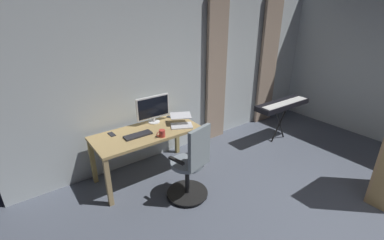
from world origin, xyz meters
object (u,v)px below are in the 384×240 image
(cell_phone_by_monitor, at_px, (112,134))
(piano_keyboard, at_px, (282,105))
(cell_phone_face_up, at_px, (171,117))
(mug_tea, at_px, (162,133))
(desk, at_px, (147,137))
(computer_monitor, at_px, (153,108))
(office_chair, at_px, (191,166))
(computer_keyboard, at_px, (138,135))
(laptop, at_px, (181,122))

(cell_phone_by_monitor, bearing_deg, piano_keyboard, 165.30)
(cell_phone_face_up, relative_size, mug_tea, 1.10)
(cell_phone_by_monitor, relative_size, piano_keyboard, 0.12)
(cell_phone_by_monitor, xyz_separation_m, piano_keyboard, (-2.99, 0.65, -0.03))
(desk, distance_m, piano_keyboard, 2.60)
(computer_monitor, relative_size, cell_phone_face_up, 3.79)
(office_chair, xyz_separation_m, cell_phone_by_monitor, (0.64, -1.02, 0.24))
(mug_tea, bearing_deg, desk, -69.05)
(computer_keyboard, bearing_deg, cell_phone_face_up, -158.17)
(computer_keyboard, relative_size, mug_tea, 2.98)
(computer_keyboard, bearing_deg, mug_tea, 139.52)
(desk, relative_size, cell_phone_by_monitor, 10.58)
(cell_phone_by_monitor, xyz_separation_m, cell_phone_face_up, (-1.00, -0.03, 0.00))
(office_chair, xyz_separation_m, piano_keyboard, (-2.35, -0.37, 0.22))
(laptop, bearing_deg, cell_phone_face_up, -68.76)
(office_chair, bearing_deg, cell_phone_by_monitor, 108.80)
(cell_phone_by_monitor, height_order, cell_phone_face_up, same)
(computer_monitor, height_order, mug_tea, computer_monitor)
(desk, relative_size, cell_phone_face_up, 10.58)
(desk, bearing_deg, mug_tea, 110.95)
(desk, height_order, computer_monitor, computer_monitor)
(laptop, height_order, mug_tea, laptop)
(laptop, height_order, cell_phone_face_up, laptop)
(cell_phone_by_monitor, bearing_deg, cell_phone_face_up, 179.41)
(desk, distance_m, laptop, 0.56)
(cell_phone_by_monitor, bearing_deg, computer_monitor, 179.76)
(piano_keyboard, bearing_deg, cell_phone_by_monitor, -11.06)
(computer_monitor, relative_size, computer_keyboard, 1.39)
(desk, xyz_separation_m, computer_keyboard, (0.15, 0.05, 0.10))
(computer_keyboard, bearing_deg, laptop, 174.76)
(piano_keyboard, bearing_deg, laptop, -8.06)
(laptop, height_order, piano_keyboard, laptop)
(desk, xyz_separation_m, cell_phone_by_monitor, (0.43, -0.20, 0.09))
(cell_phone_face_up, distance_m, piano_keyboard, 2.10)
(piano_keyboard, bearing_deg, desk, -8.69)
(computer_monitor, xyz_separation_m, computer_keyboard, (0.41, 0.28, -0.22))
(office_chair, height_order, mug_tea, office_chair)
(laptop, xyz_separation_m, cell_phone_by_monitor, (0.97, -0.32, -0.05))
(computer_keyboard, relative_size, cell_phone_by_monitor, 2.72)
(cell_phone_by_monitor, bearing_deg, laptop, 159.24)
(office_chair, height_order, computer_monitor, computer_monitor)
(computer_keyboard, distance_m, laptop, 0.69)
(computer_monitor, xyz_separation_m, laptop, (-0.28, 0.35, -0.18))
(mug_tea, relative_size, piano_keyboard, 0.11)
(office_chair, xyz_separation_m, computer_keyboard, (0.36, -0.76, 0.25))
(mug_tea, height_order, piano_keyboard, mug_tea)
(desk, xyz_separation_m, cell_phone_face_up, (-0.57, -0.24, 0.09))
(mug_tea, bearing_deg, piano_keyboard, 176.01)
(office_chair, distance_m, mug_tea, 0.62)
(desk, distance_m, mug_tea, 0.32)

